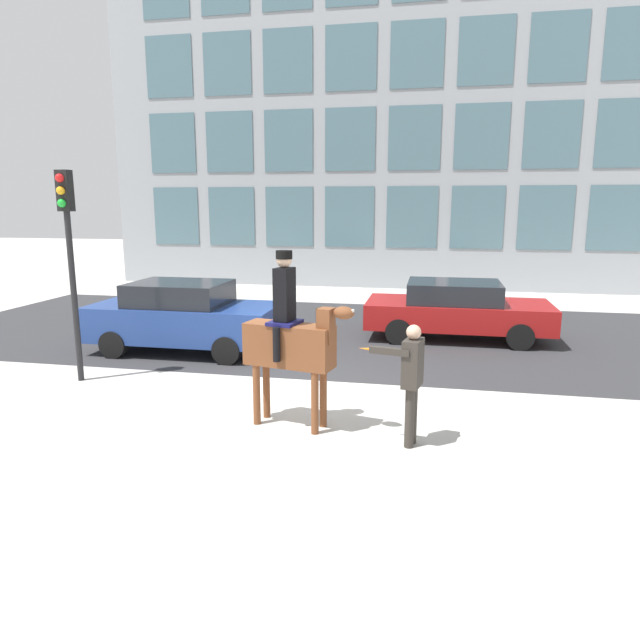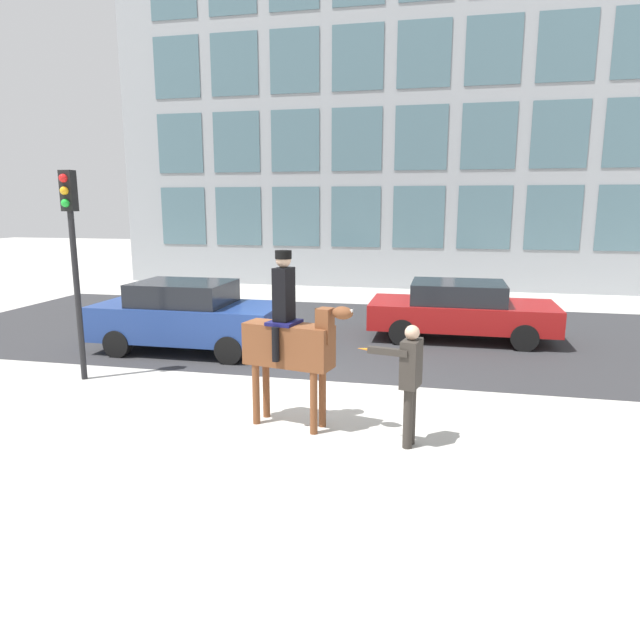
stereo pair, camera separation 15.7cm
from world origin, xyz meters
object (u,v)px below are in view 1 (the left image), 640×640
Objects in this scene: street_car_near_lane at (184,316)px; street_car_far_lane at (456,309)px; pedestrian_bystander at (411,376)px; traffic_light at (69,242)px; mounted_horse_lead at (291,340)px.

street_car_near_lane is 6.56m from street_car_far_lane.
pedestrian_bystander reaches higher than street_car_near_lane.
traffic_light is at bearing -144.91° from street_car_far_lane.
street_car_far_lane is at bearing 79.66° from mounted_horse_lead.
traffic_light reaches higher than pedestrian_bystander.
mounted_horse_lead is at bearing -112.27° from street_car_far_lane.
pedestrian_bystander is 6.68m from traffic_light.
street_car_near_lane is 3.20m from traffic_light.
traffic_light reaches higher than street_car_far_lane.
mounted_horse_lead is 5.18m from street_car_near_lane.
street_car_far_lane is at bearing 35.09° from traffic_light.
mounted_horse_lead is at bearing -47.94° from street_car_near_lane.
pedestrian_bystander is 6.71m from street_car_near_lane.
pedestrian_bystander is 0.41× the size of street_car_near_lane.
street_car_near_lane is at bearing -157.38° from street_car_far_lane.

